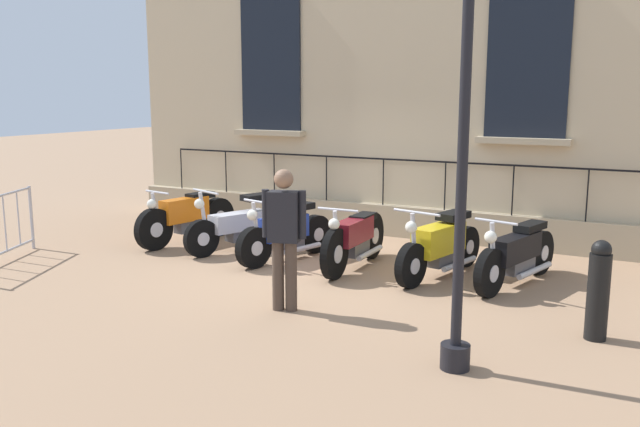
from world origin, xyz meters
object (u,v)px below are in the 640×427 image
bollard (598,290)px  motorcycle_maroon (354,239)px  motorcycle_blue (286,234)px  motorcycle_black (517,255)px  lamppost (468,27)px  motorcycle_orange (187,218)px  motorcycle_silver (241,225)px  motorcycle_yellow (440,246)px  pedestrian_standing (284,232)px

bollard → motorcycle_maroon: bearing=-112.9°
motorcycle_blue → motorcycle_maroon: 1.14m
motorcycle_black → lamppost: (3.10, 0.06, 2.70)m
motorcycle_maroon → bollard: bearing=67.1°
motorcycle_orange → motorcycle_silver: (0.01, 1.13, -0.03)m
motorcycle_silver → bollard: bearing=73.4°
motorcycle_maroon → lamppost: size_ratio=0.44×
bollard → motorcycle_yellow: bearing=-126.0°
motorcycle_blue → motorcycle_black: (-0.26, 3.44, 0.01)m
pedestrian_standing → motorcycle_maroon: bearing=-178.2°
motorcycle_silver → motorcycle_yellow: bearing=88.9°
motorcycle_orange → motorcycle_black: bearing=90.0°
motorcycle_maroon → pedestrian_standing: pedestrian_standing is taller
motorcycle_maroon → motorcycle_silver: bearing=-95.3°
motorcycle_maroon → pedestrian_standing: bearing=1.8°
motorcycle_yellow → motorcycle_maroon: bearing=-84.1°
motorcycle_orange → motorcycle_yellow: motorcycle_yellow is taller
bollard → pedestrian_standing: pedestrian_standing is taller
motorcycle_yellow → bollard: bollard is taller
lamppost → pedestrian_standing: bearing=-108.0°
motorcycle_black → bollard: size_ratio=1.94×
motorcycle_orange → motorcycle_maroon: (0.20, 3.26, 0.00)m
motorcycle_orange → bollard: bollard is taller
bollard → motorcycle_orange: bearing=-103.9°
motorcycle_black → pedestrian_standing: (2.35, -2.23, 0.54)m
motorcycle_black → pedestrian_standing: size_ratio=1.23×
motorcycle_orange → lamppost: bearing=61.2°
motorcycle_yellow → lamppost: bearing=20.0°
motorcycle_blue → motorcycle_maroon: (-0.06, 1.14, 0.04)m
motorcycle_blue → lamppost: lamppost is taller
motorcycle_maroon → motorcycle_black: size_ratio=1.00×
motorcycle_maroon → motorcycle_yellow: bearing=95.9°
motorcycle_orange → motorcycle_blue: (0.26, 2.12, -0.03)m
motorcycle_maroon → motorcycle_blue: bearing=-87.2°
motorcycle_yellow → motorcycle_black: (-0.08, 1.04, -0.02)m
motorcycle_blue → bollard: 4.81m
motorcycle_yellow → motorcycle_blue: bearing=-85.6°
motorcycle_black → bollard: bollard is taller
motorcycle_blue → motorcycle_maroon: size_ratio=0.93×
bollard → motorcycle_black: bearing=-145.3°
motorcycle_orange → motorcycle_yellow: (0.07, 4.52, -0.00)m
motorcycle_black → bollard: bearing=34.7°
motorcycle_black → motorcycle_blue: bearing=-85.6°
motorcycle_silver → motorcycle_blue: motorcycle_silver is taller
motorcycle_blue → motorcycle_orange: bearing=-97.0°
motorcycle_silver → motorcycle_maroon: motorcycle_silver is taller
motorcycle_orange → bollard: 6.92m
motorcycle_blue → motorcycle_black: bearing=94.4°
motorcycle_maroon → pedestrian_standing: (2.14, 0.07, 0.51)m
lamppost → bollard: 3.15m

